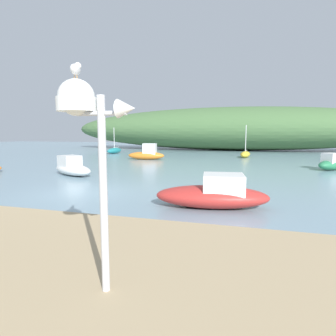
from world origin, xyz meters
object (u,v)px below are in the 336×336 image
at_px(mast_structure, 84,115).
at_px(motorboat_by_sandbar, 332,163).
at_px(motorboat_far_left, 147,154).
at_px(motorboat_centre_water, 214,194).
at_px(motorboat_off_point, 72,168).
at_px(sailboat_inner_mooring, 114,151).
at_px(seagull_on_radar, 76,69).
at_px(sailboat_mid_channel, 245,154).

height_order(mast_structure, motorboat_by_sandbar, mast_structure).
bearing_deg(motorboat_by_sandbar, motorboat_far_left, 166.21).
height_order(mast_structure, motorboat_far_left, mast_structure).
height_order(motorboat_centre_water, motorboat_off_point, motorboat_off_point).
xyz_separation_m(mast_structure, sailboat_inner_mooring, (-14.04, 29.01, -2.55)).
relative_size(seagull_on_radar, sailboat_mid_channel, 0.11).
relative_size(motorboat_far_left, motorboat_off_point, 0.95).
bearing_deg(motorboat_off_point, mast_structure, -54.49).
bearing_deg(motorboat_centre_water, seagull_on_radar, -102.44).
bearing_deg(sailboat_inner_mooring, mast_structure, -64.18).
distance_m(mast_structure, motorboat_far_left, 23.76).
xyz_separation_m(mast_structure, motorboat_centre_water, (1.24, 6.17, -2.44)).
distance_m(seagull_on_radar, sailboat_inner_mooring, 32.32).
bearing_deg(motorboat_far_left, mast_structure, -72.15).
bearing_deg(motorboat_off_point, motorboat_far_left, 84.63).
height_order(mast_structure, sailboat_mid_channel, mast_structure).
relative_size(motorboat_by_sandbar, motorboat_centre_water, 0.70).
distance_m(motorboat_centre_water, sailboat_mid_channel, 21.42).
bearing_deg(motorboat_centre_water, motorboat_far_left, 117.44).
height_order(seagull_on_radar, motorboat_far_left, seagull_on_radar).
relative_size(motorboat_centre_water, motorboat_far_left, 1.12).
height_order(motorboat_by_sandbar, sailboat_mid_channel, sailboat_mid_channel).
xyz_separation_m(motorboat_by_sandbar, sailboat_mid_channel, (-6.09, 8.83, -0.13)).
distance_m(motorboat_by_sandbar, motorboat_off_point, 17.88).
height_order(seagull_on_radar, motorboat_by_sandbar, seagull_on_radar).
relative_size(seagull_on_radar, sailboat_inner_mooring, 0.12).
xyz_separation_m(mast_structure, motorboat_far_left, (-7.25, 22.51, -2.35)).
distance_m(mast_structure, motorboat_by_sandbar, 20.57).
distance_m(sailboat_mid_channel, sailboat_inner_mooring, 16.13).
relative_size(motorboat_far_left, sailboat_mid_channel, 1.09).
xyz_separation_m(motorboat_centre_water, sailboat_inner_mooring, (-15.27, 22.84, -0.11)).
bearing_deg(sailboat_mid_channel, sailboat_inner_mooring, 174.88).
bearing_deg(motorboat_by_sandbar, seagull_on_radar, -113.75).
bearing_deg(seagull_on_radar, motorboat_centre_water, 77.56).
xyz_separation_m(seagull_on_radar, sailboat_mid_channel, (2.15, 27.55, -3.24)).
xyz_separation_m(motorboat_by_sandbar, motorboat_far_left, (-15.36, 3.77, 0.09)).
distance_m(motorboat_far_left, motorboat_off_point, 10.96).
height_order(seagull_on_radar, sailboat_mid_channel, seagull_on_radar).
bearing_deg(motorboat_far_left, seagull_on_radar, -72.42).
height_order(seagull_on_radar, motorboat_centre_water, seagull_on_radar).
bearing_deg(motorboat_centre_water, motorboat_off_point, 150.31).
bearing_deg(motorboat_off_point, seagull_on_radar, -54.84).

